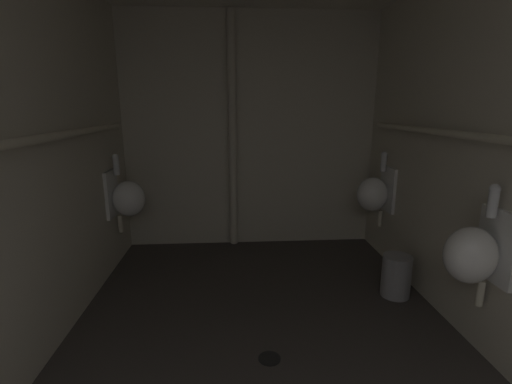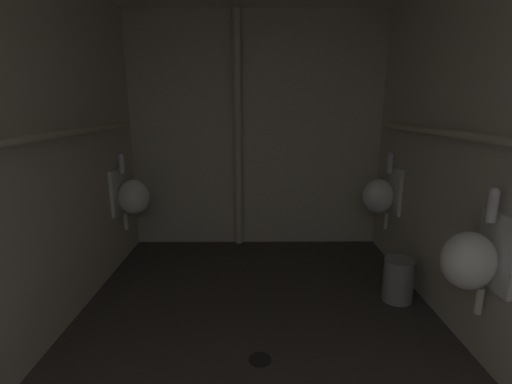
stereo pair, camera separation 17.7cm
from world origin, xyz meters
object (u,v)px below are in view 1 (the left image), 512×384
(urinal_left_mid, at_px, (126,197))
(urinal_right_mid, at_px, (474,253))
(urinal_right_far, at_px, (374,193))
(standpipe_back_wall, at_px, (232,134))
(floor_drain, at_px, (269,358))
(waste_bin, at_px, (396,276))

(urinal_left_mid, height_order, urinal_right_mid, same)
(urinal_right_far, bearing_deg, standpipe_back_wall, 161.83)
(urinal_left_mid, xyz_separation_m, standpipe_back_wall, (1.01, 0.47, 0.56))
(standpipe_back_wall, relative_size, floor_drain, 17.40)
(urinal_right_far, height_order, waste_bin, urinal_right_far)
(floor_drain, height_order, waste_bin, waste_bin)
(urinal_left_mid, bearing_deg, floor_drain, -50.03)
(floor_drain, bearing_deg, urinal_left_mid, 129.97)
(urinal_right_mid, xyz_separation_m, floor_drain, (-1.19, 0.05, -0.68))
(urinal_right_far, height_order, standpipe_back_wall, standpipe_back_wall)
(urinal_left_mid, bearing_deg, standpipe_back_wall, 25.00)
(floor_drain, xyz_separation_m, waste_bin, (1.12, 0.70, 0.17))
(urinal_right_mid, bearing_deg, urinal_right_far, 90.00)
(urinal_left_mid, height_order, floor_drain, urinal_left_mid)
(urinal_left_mid, relative_size, floor_drain, 5.39)
(urinal_right_far, bearing_deg, urinal_left_mid, -179.71)
(urinal_left_mid, bearing_deg, urinal_right_mid, -31.85)
(urinal_left_mid, xyz_separation_m, urinal_right_mid, (2.40, -1.49, 0.00))
(urinal_right_mid, height_order, standpipe_back_wall, standpipe_back_wall)
(urinal_left_mid, distance_m, standpipe_back_wall, 1.24)
(standpipe_back_wall, relative_size, waste_bin, 7.04)
(standpipe_back_wall, height_order, waste_bin, standpipe_back_wall)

